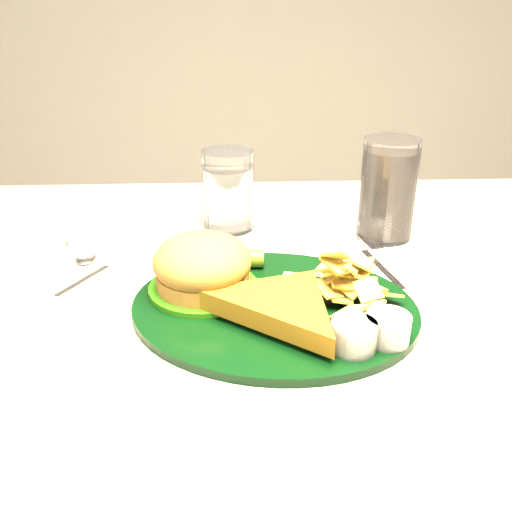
{
  "coord_description": "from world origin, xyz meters",
  "views": [
    {
      "loc": [
        -0.06,
        -0.67,
        1.11
      ],
      "look_at": [
        -0.03,
        -0.03,
        0.8
      ],
      "focal_mm": 40.0,
      "sensor_mm": 36.0,
      "label": 1
    }
  ],
  "objects_px": {
    "dinner_plate": "(274,284)",
    "fork_napkin": "(380,267)",
    "table": "(274,482)",
    "cola_glass": "(388,189)",
    "water_glass": "(228,190)"
  },
  "relations": [
    {
      "from": "water_glass",
      "to": "fork_napkin",
      "type": "relative_size",
      "value": 0.8
    },
    {
      "from": "cola_glass",
      "to": "fork_napkin",
      "type": "distance_m",
      "value": 0.14
    },
    {
      "from": "fork_napkin",
      "to": "table",
      "type": "bearing_deg",
      "value": 174.79
    },
    {
      "from": "table",
      "to": "water_glass",
      "type": "distance_m",
      "value": 0.48
    },
    {
      "from": "fork_napkin",
      "to": "cola_glass",
      "type": "bearing_deg",
      "value": 62.07
    },
    {
      "from": "water_glass",
      "to": "cola_glass",
      "type": "distance_m",
      "value": 0.24
    },
    {
      "from": "dinner_plate",
      "to": "fork_napkin",
      "type": "xyz_separation_m",
      "value": [
        0.15,
        0.1,
        -0.03
      ]
    },
    {
      "from": "table",
      "to": "fork_napkin",
      "type": "relative_size",
      "value": 7.66
    },
    {
      "from": "dinner_plate",
      "to": "water_glass",
      "type": "distance_m",
      "value": 0.27
    },
    {
      "from": "dinner_plate",
      "to": "fork_napkin",
      "type": "bearing_deg",
      "value": 45.73
    },
    {
      "from": "cola_glass",
      "to": "fork_napkin",
      "type": "height_order",
      "value": "cola_glass"
    },
    {
      "from": "cola_glass",
      "to": "dinner_plate",
      "type": "bearing_deg",
      "value": -130.45
    },
    {
      "from": "dinner_plate",
      "to": "water_glass",
      "type": "bearing_deg",
      "value": 113.46
    },
    {
      "from": "dinner_plate",
      "to": "fork_napkin",
      "type": "height_order",
      "value": "dinner_plate"
    },
    {
      "from": "table",
      "to": "cola_glass",
      "type": "xyz_separation_m",
      "value": [
        0.17,
        0.13,
        0.45
      ]
    }
  ]
}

